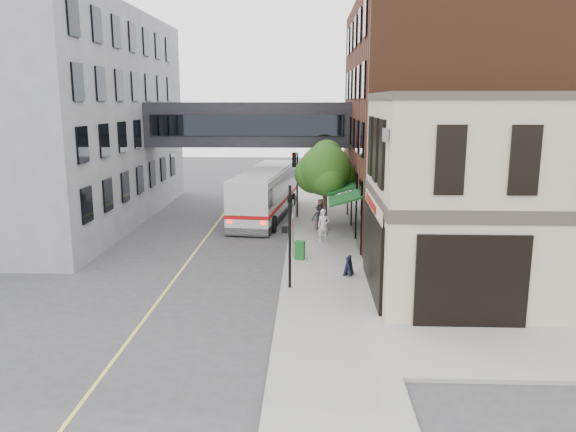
# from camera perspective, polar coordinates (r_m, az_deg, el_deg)

# --- Properties ---
(ground) EXTENTS (120.00, 120.00, 0.00)m
(ground) POSITION_cam_1_polar(r_m,az_deg,el_deg) (22.82, -1.01, -9.24)
(ground) COLOR #38383A
(ground) RESTS_ON ground
(sidewalk_main) EXTENTS (4.00, 60.00, 0.15)m
(sidewalk_main) POSITION_cam_1_polar(r_m,az_deg,el_deg) (36.20, 3.37, -1.21)
(sidewalk_main) COLOR gray
(sidewalk_main) RESTS_ON ground
(corner_building) EXTENTS (10.19, 8.12, 8.45)m
(corner_building) POSITION_cam_1_polar(r_m,az_deg,el_deg) (24.86, 20.36, 1.84)
(corner_building) COLOR #BCAE8F
(corner_building) RESTS_ON ground
(brick_building) EXTENTS (13.76, 18.00, 14.00)m
(brick_building) POSITION_cam_1_polar(r_m,az_deg,el_deg) (37.34, 15.98, 9.47)
(brick_building) COLOR #4B2817
(brick_building) RESTS_ON ground
(opposite_building) EXTENTS (14.00, 24.00, 14.00)m
(opposite_building) POSITION_cam_1_polar(r_m,az_deg,el_deg) (41.50, -24.18, 9.10)
(opposite_building) COLOR slate
(opposite_building) RESTS_ON ground
(skyway_bridge) EXTENTS (14.00, 3.18, 3.00)m
(skyway_bridge) POSITION_cam_1_polar(r_m,az_deg,el_deg) (39.54, -3.99, 9.28)
(skyway_bridge) COLOR black
(skyway_bridge) RESTS_ON ground
(traffic_signal_near) EXTENTS (0.44, 0.22, 4.60)m
(traffic_signal_near) POSITION_cam_1_polar(r_m,az_deg,el_deg) (23.86, 0.11, -0.81)
(traffic_signal_near) COLOR black
(traffic_signal_near) RESTS_ON sidewalk_main
(traffic_signal_far) EXTENTS (0.53, 0.28, 4.50)m
(traffic_signal_far) POSITION_cam_1_polar(r_m,az_deg,el_deg) (38.59, 0.75, 4.53)
(traffic_signal_far) COLOR black
(traffic_signal_far) RESTS_ON sidewalk_main
(street_sign_pole) EXTENTS (0.08, 0.75, 3.00)m
(street_sign_pole) POSITION_cam_1_polar(r_m,az_deg,el_deg) (28.97, 0.51, -0.70)
(street_sign_pole) COLOR gray
(street_sign_pole) RESTS_ON sidewalk_main
(street_tree) EXTENTS (3.80, 3.20, 5.60)m
(street_tree) POSITION_cam_1_polar(r_m,az_deg,el_deg) (34.77, 3.79, 4.67)
(street_tree) COLOR #382619
(street_tree) RESTS_ON sidewalk_main
(lane_marking) EXTENTS (0.12, 40.00, 0.01)m
(lane_marking) POSITION_cam_1_polar(r_m,az_deg,el_deg) (32.91, -8.78, -2.77)
(lane_marking) COLOR #D8CC4C
(lane_marking) RESTS_ON ground
(bus) EXTENTS (4.15, 12.66, 3.34)m
(bus) POSITION_cam_1_polar(r_m,az_deg,el_deg) (39.49, -2.29, 2.54)
(bus) COLOR silver
(bus) RESTS_ON ground
(pedestrian_a) EXTENTS (0.76, 0.57, 1.90)m
(pedestrian_a) POSITION_cam_1_polar(r_m,az_deg,el_deg) (32.20, 3.63, -0.98)
(pedestrian_a) COLOR silver
(pedestrian_a) RESTS_ON sidewalk_main
(pedestrian_b) EXTENTS (1.14, 1.07, 1.87)m
(pedestrian_b) POSITION_cam_1_polar(r_m,az_deg,el_deg) (35.66, 3.39, 0.25)
(pedestrian_b) COLOR pink
(pedestrian_b) RESTS_ON sidewalk_main
(pedestrian_c) EXTENTS (1.10, 0.77, 1.56)m
(pedestrian_c) POSITION_cam_1_polar(r_m,az_deg,el_deg) (35.41, 3.22, -0.08)
(pedestrian_c) COLOR black
(pedestrian_c) RESTS_ON sidewalk_main
(newspaper_box) EXTENTS (0.54, 0.50, 0.95)m
(newspaper_box) POSITION_cam_1_polar(r_m,az_deg,el_deg) (28.75, 1.21, -3.49)
(newspaper_box) COLOR #155E1F
(newspaper_box) RESTS_ON sidewalk_main
(sandwich_board) EXTENTS (0.48, 0.59, 0.90)m
(sandwich_board) POSITION_cam_1_polar(r_m,az_deg,el_deg) (26.34, 6.18, -5.03)
(sandwich_board) COLOR black
(sandwich_board) RESTS_ON sidewalk_main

